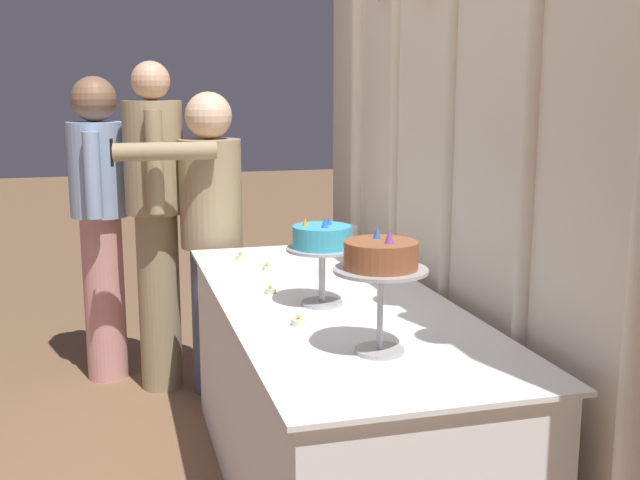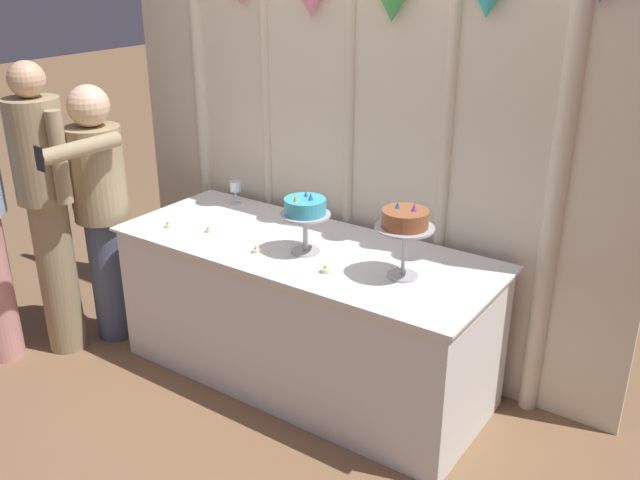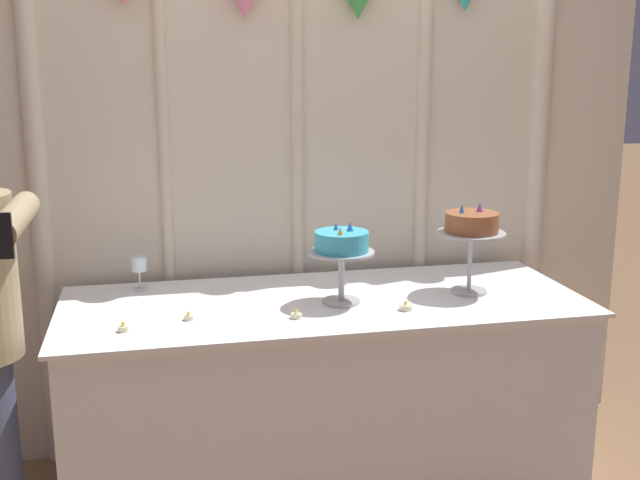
{
  "view_description": "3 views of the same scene",
  "coord_description": "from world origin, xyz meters",
  "px_view_note": "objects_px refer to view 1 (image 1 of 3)",
  "views": [
    {
      "loc": [
        2.64,
        -0.67,
        1.55
      ],
      "look_at": [
        0.01,
        0.05,
        1.02
      ],
      "focal_mm": 43.84,
      "sensor_mm": 36.0,
      "label": 1
    },
    {
      "loc": [
        1.94,
        -2.55,
        2.2
      ],
      "look_at": [
        0.1,
        0.11,
        0.85
      ],
      "focal_mm": 38.96,
      "sensor_mm": 36.0,
      "label": 2
    },
    {
      "loc": [
        -0.64,
        -2.77,
        1.71
      ],
      "look_at": [
        0.0,
        0.18,
        1.02
      ],
      "focal_mm": 43.88,
      "sensor_mm": 36.0,
      "label": 3
    }
  ],
  "objects_px": {
    "tealight_near_left": "(267,267)",
    "guest_man_dark_suit": "(100,213)",
    "wine_glass": "(351,234)",
    "tealight_near_right": "(271,290)",
    "tealight_far_right": "(299,322)",
    "guest_girl_blue_dress": "(210,228)",
    "cake_table": "(332,402)",
    "cake_display_nearright": "(381,263)",
    "guest_man_pink_jacket": "(156,211)",
    "cake_display_nearleft": "(322,243)",
    "tealight_far_left": "(240,257)"
  },
  "relations": [
    {
      "from": "tealight_near_left",
      "to": "guest_man_dark_suit",
      "type": "xyz_separation_m",
      "value": [
        -1.04,
        -0.68,
        0.1
      ]
    },
    {
      "from": "wine_glass",
      "to": "guest_man_dark_suit",
      "type": "distance_m",
      "value": 1.41
    },
    {
      "from": "tealight_near_right",
      "to": "tealight_far_right",
      "type": "height_order",
      "value": "tealight_far_right"
    },
    {
      "from": "guest_girl_blue_dress",
      "to": "tealight_near_left",
      "type": "bearing_deg",
      "value": 12.0
    },
    {
      "from": "cake_table",
      "to": "tealight_near_right",
      "type": "height_order",
      "value": "tealight_near_right"
    },
    {
      "from": "tealight_near_right",
      "to": "guest_man_dark_suit",
      "type": "xyz_separation_m",
      "value": [
        -1.43,
        -0.62,
        0.1
      ]
    },
    {
      "from": "cake_display_nearright",
      "to": "tealight_near_right",
      "type": "distance_m",
      "value": 0.8
    },
    {
      "from": "cake_table",
      "to": "tealight_far_right",
      "type": "bearing_deg",
      "value": -35.42
    },
    {
      "from": "cake_display_nearright",
      "to": "guest_man_pink_jacket",
      "type": "xyz_separation_m",
      "value": [
        -1.95,
        -0.51,
        -0.12
      ]
    },
    {
      "from": "cake_display_nearleft",
      "to": "tealight_near_right",
      "type": "xyz_separation_m",
      "value": [
        -0.2,
        -0.14,
        -0.21
      ]
    },
    {
      "from": "guest_girl_blue_dress",
      "to": "guest_man_pink_jacket",
      "type": "relative_size",
      "value": 0.91
    },
    {
      "from": "cake_display_nearleft",
      "to": "cake_display_nearright",
      "type": "xyz_separation_m",
      "value": [
        0.54,
        0.03,
        0.04
      ]
    },
    {
      "from": "wine_glass",
      "to": "tealight_far_left",
      "type": "height_order",
      "value": "wine_glass"
    },
    {
      "from": "guest_girl_blue_dress",
      "to": "guest_man_pink_jacket",
      "type": "distance_m",
      "value": 0.3
    },
    {
      "from": "tealight_far_left",
      "to": "tealight_near_right",
      "type": "distance_m",
      "value": 0.61
    },
    {
      "from": "cake_display_nearleft",
      "to": "tealight_near_right",
      "type": "relative_size",
      "value": 7.8
    },
    {
      "from": "wine_glass",
      "to": "cake_display_nearright",
      "type": "bearing_deg",
      "value": -13.94
    },
    {
      "from": "cake_display_nearright",
      "to": "guest_man_dark_suit",
      "type": "xyz_separation_m",
      "value": [
        -2.17,
        -0.79,
        -0.16
      ]
    },
    {
      "from": "tealight_far_left",
      "to": "guest_girl_blue_dress",
      "type": "height_order",
      "value": "guest_girl_blue_dress"
    },
    {
      "from": "cake_display_nearright",
      "to": "tealight_far_right",
      "type": "xyz_separation_m",
      "value": [
        -0.32,
        -0.16,
        -0.26
      ]
    },
    {
      "from": "tealight_near_right",
      "to": "tealight_far_left",
      "type": "bearing_deg",
      "value": -178.86
    },
    {
      "from": "guest_man_dark_suit",
      "to": "tealight_near_right",
      "type": "bearing_deg",
      "value": 23.39
    },
    {
      "from": "guest_girl_blue_dress",
      "to": "tealight_far_left",
      "type": "bearing_deg",
      "value": 8.74
    },
    {
      "from": "guest_man_pink_jacket",
      "to": "tealight_far_left",
      "type": "bearing_deg",
      "value": 28.96
    },
    {
      "from": "tealight_near_right",
      "to": "guest_man_dark_suit",
      "type": "distance_m",
      "value": 1.56
    },
    {
      "from": "cake_display_nearleft",
      "to": "guest_man_dark_suit",
      "type": "xyz_separation_m",
      "value": [
        -1.63,
        -0.76,
        -0.11
      ]
    },
    {
      "from": "cake_table",
      "to": "guest_girl_blue_dress",
      "type": "bearing_deg",
      "value": -167.02
    },
    {
      "from": "tealight_near_right",
      "to": "guest_man_pink_jacket",
      "type": "bearing_deg",
      "value": -164.21
    },
    {
      "from": "cake_table",
      "to": "tealight_near_left",
      "type": "height_order",
      "value": "tealight_near_left"
    },
    {
      "from": "tealight_near_left",
      "to": "wine_glass",
      "type": "bearing_deg",
      "value": 112.25
    },
    {
      "from": "wine_glass",
      "to": "tealight_far_left",
      "type": "bearing_deg",
      "value": -95.99
    },
    {
      "from": "tealight_near_right",
      "to": "guest_girl_blue_dress",
      "type": "height_order",
      "value": "guest_girl_blue_dress"
    },
    {
      "from": "tealight_far_right",
      "to": "guest_man_pink_jacket",
      "type": "distance_m",
      "value": 1.67
    },
    {
      "from": "cake_display_nearright",
      "to": "guest_man_dark_suit",
      "type": "relative_size",
      "value": 0.23
    },
    {
      "from": "tealight_far_right",
      "to": "guest_man_pink_jacket",
      "type": "xyz_separation_m",
      "value": [
        -1.63,
        -0.35,
        0.13
      ]
    },
    {
      "from": "tealight_far_right",
      "to": "guest_girl_blue_dress",
      "type": "height_order",
      "value": "guest_girl_blue_dress"
    },
    {
      "from": "cake_display_nearleft",
      "to": "wine_glass",
      "type": "relative_size",
      "value": 2.28
    },
    {
      "from": "cake_display_nearleft",
      "to": "wine_glass",
      "type": "bearing_deg",
      "value": 155.5
    },
    {
      "from": "tealight_far_right",
      "to": "cake_table",
      "type": "bearing_deg",
      "value": 144.58
    },
    {
      "from": "wine_glass",
      "to": "tealight_near_left",
      "type": "relative_size",
      "value": 3.86
    },
    {
      "from": "cake_display_nearleft",
      "to": "cake_table",
      "type": "bearing_deg",
      "value": 135.31
    },
    {
      "from": "cake_display_nearright",
      "to": "tealight_far_left",
      "type": "relative_size",
      "value": 9.35
    },
    {
      "from": "guest_man_pink_jacket",
      "to": "guest_man_dark_suit",
      "type": "relative_size",
      "value": 1.04
    },
    {
      "from": "tealight_near_left",
      "to": "guest_girl_blue_dress",
      "type": "distance_m",
      "value": 0.72
    },
    {
      "from": "cake_display_nearleft",
      "to": "guest_girl_blue_dress",
      "type": "distance_m",
      "value": 1.32
    },
    {
      "from": "tealight_near_right",
      "to": "guest_man_dark_suit",
      "type": "bearing_deg",
      "value": -156.61
    },
    {
      "from": "cake_display_nearleft",
      "to": "tealight_near_right",
      "type": "height_order",
      "value": "cake_display_nearleft"
    },
    {
      "from": "wine_glass",
      "to": "tealight_far_right",
      "type": "distance_m",
      "value": 1.1
    },
    {
      "from": "tealight_far_right",
      "to": "cake_display_nearright",
      "type": "bearing_deg",
      "value": 26.85
    },
    {
      "from": "cake_display_nearleft",
      "to": "cake_display_nearright",
      "type": "bearing_deg",
      "value": 2.67
    }
  ]
}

